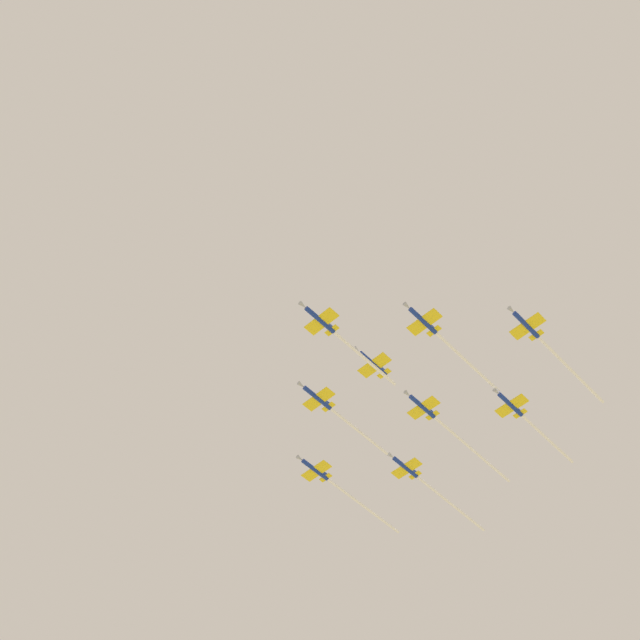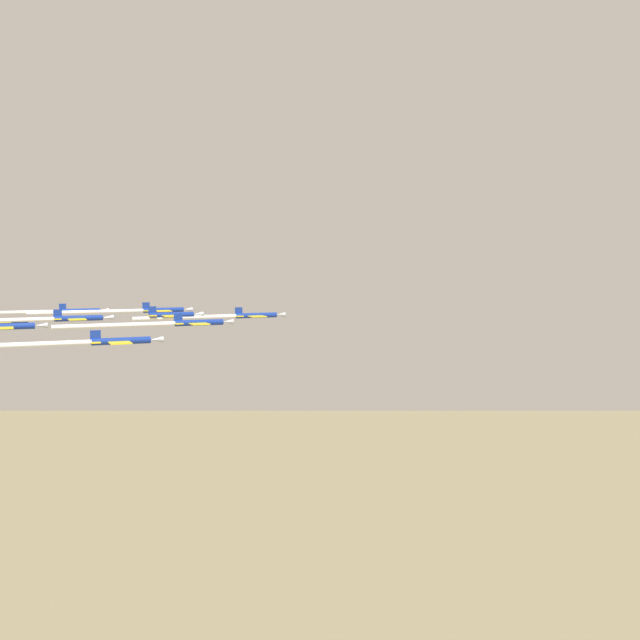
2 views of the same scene
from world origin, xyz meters
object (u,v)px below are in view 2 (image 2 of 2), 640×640
Objects in this scene: jet_starboard_inner at (167,324)px; jet_port_outer at (173,315)px; jet_starboard_outer at (43,312)px; jet_lead at (229,316)px; jet_port_trail at (25,320)px; jet_port_inner at (132,311)px; jet_center_rear at (63,343)px.

jet_starboard_inner is 2.70× the size of jet_port_outer.
jet_starboard_inner is at bearing 20.78° from jet_starboard_outer.
jet_lead is 55.65m from jet_starboard_outer.
jet_starboard_inner is at bearing -15.22° from jet_port_outer.
jet_lead is 1.00× the size of jet_starboard_inner.
jet_port_trail is at bearing -8.37° from jet_starboard_outer.
jet_port_trail is (7.39, -31.31, -0.18)m from jet_port_inner.
jet_lead reaches higher than jet_center_rear.
jet_port_outer is (-5.38, -12.69, 0.71)m from jet_lead.
jet_center_rear is (24.35, -40.06, -1.85)m from jet_port_outer.
jet_starboard_outer is at bearing -133.13° from jet_lead.
jet_port_outer is 46.91m from jet_center_rear.
jet_center_rear is 0.94× the size of jet_port_trail.
jet_port_inner reaches higher than jet_center_rear.
jet_center_rear is at bearing -49.42° from jet_starboard_inner.
jet_starboard_outer is at bearing 171.63° from jet_port_trail.
jet_starboard_inner is (35.54, -13.64, -0.49)m from jet_port_inner.
jet_port_trail is at bearing -90.00° from jet_port_outer.
jet_starboard_outer is (-61.00, 2.32, -0.37)m from jet_starboard_inner.
jet_port_outer is at bearing 164.78° from jet_starboard_inner.
jet_lead is 0.83× the size of jet_center_rear.
jet_starboard_inner is 0.85× the size of jet_starboard_outer.
jet_starboard_outer is 0.97× the size of jet_center_rear.
jet_center_rear is (18.97, -52.74, -1.14)m from jet_lead.
jet_starboard_inner is 33.24m from jet_port_trail.
jet_port_outer reaches higher than jet_port_inner.
jet_port_trail is (-37.00, 10.19, 1.64)m from jet_center_rear.
jet_port_outer is (20.04, -1.45, 0.02)m from jet_port_inner.
jet_port_trail is at bearing -124.91° from jet_starboard_inner.
jet_lead is at bearing 132.75° from jet_center_rear.
jet_lead reaches higher than jet_starboard_outer.
jet_port_outer is 0.30× the size of jet_center_rear.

